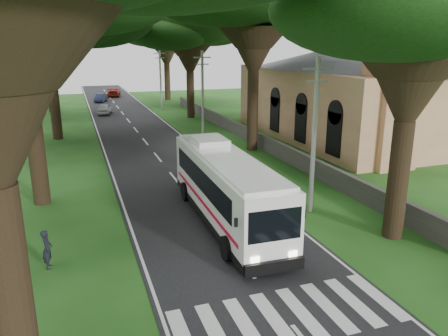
# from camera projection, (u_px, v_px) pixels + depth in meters

# --- Properties ---
(ground) EXTENTS (140.00, 140.00, 0.00)m
(ground) POSITION_uv_depth(u_px,v_px,m) (260.00, 286.00, 16.00)
(ground) COLOR #1D4614
(ground) RESTS_ON ground
(road) EXTENTS (8.00, 120.00, 0.04)m
(road) POSITION_uv_depth(u_px,v_px,m) (147.00, 144.00, 38.72)
(road) COLOR black
(road) RESTS_ON ground
(crosswalk) EXTENTS (8.00, 3.00, 0.01)m
(crosswalk) POSITION_uv_depth(u_px,v_px,m) (285.00, 317.00, 14.18)
(crosswalk) COLOR silver
(crosswalk) RESTS_ON ground
(property_wall) EXTENTS (0.35, 50.00, 1.20)m
(property_wall) POSITION_uv_depth(u_px,v_px,m) (245.00, 133.00, 40.48)
(property_wall) COLOR #383533
(property_wall) RESTS_ON ground
(church) EXTENTS (14.00, 24.00, 11.60)m
(church) POSITION_uv_depth(u_px,v_px,m) (346.00, 85.00, 39.86)
(church) COLOR tan
(church) RESTS_ON ground
(pole_near) EXTENTS (1.60, 0.24, 8.00)m
(pole_near) POSITION_uv_depth(u_px,v_px,m) (314.00, 134.00, 22.04)
(pole_near) COLOR gray
(pole_near) RESTS_ON ground
(pole_mid) EXTENTS (1.60, 0.24, 8.00)m
(pole_mid) POSITION_uv_depth(u_px,v_px,m) (203.00, 93.00, 40.22)
(pole_mid) COLOR gray
(pole_mid) RESTS_ON ground
(pole_far) EXTENTS (1.60, 0.24, 8.00)m
(pole_far) POSITION_uv_depth(u_px,v_px,m) (161.00, 78.00, 58.40)
(pole_far) COLOR gray
(pole_far) RESTS_ON ground
(tree_l_midb) EXTENTS (16.15, 16.15, 14.67)m
(tree_l_midb) POSITION_uv_depth(u_px,v_px,m) (45.00, 13.00, 37.86)
(tree_l_midb) COLOR black
(tree_l_midb) RESTS_ON ground
(tree_l_far) EXTENTS (12.59, 12.59, 14.44)m
(tree_l_far) POSITION_uv_depth(u_px,v_px,m) (43.00, 19.00, 53.80)
(tree_l_far) COLOR black
(tree_l_far) RESTS_ON ground
(tree_r_midb) EXTENTS (13.02, 13.02, 13.67)m
(tree_r_midb) POSITION_uv_depth(u_px,v_px,m) (189.00, 24.00, 49.96)
(tree_r_midb) COLOR black
(tree_r_midb) RESTS_ON ground
(tree_r_far) EXTENTS (13.63, 13.63, 14.22)m
(tree_r_far) POSITION_uv_depth(u_px,v_px,m) (165.00, 26.00, 66.52)
(tree_r_far) COLOR black
(tree_r_far) RESTS_ON ground
(coach_bus) EXTENTS (2.91, 11.63, 3.42)m
(coach_bus) POSITION_uv_depth(u_px,v_px,m) (225.00, 186.00, 21.36)
(coach_bus) COLOR white
(coach_bus) RESTS_ON ground
(distant_car_a) EXTENTS (2.37, 4.13, 1.32)m
(distant_car_a) POSITION_uv_depth(u_px,v_px,m) (105.00, 109.00, 54.99)
(distant_car_a) COLOR #A5A6AA
(distant_car_a) RESTS_ON road
(distant_car_b) EXTENTS (2.34, 3.97, 1.24)m
(distant_car_b) POSITION_uv_depth(u_px,v_px,m) (101.00, 98.00, 66.77)
(distant_car_b) COLOR #222B4F
(distant_car_b) RESTS_ON road
(distant_car_c) EXTENTS (2.78, 5.34, 1.48)m
(distant_car_c) POSITION_uv_depth(u_px,v_px,m) (114.00, 92.00, 73.77)
(distant_car_c) COLOR maroon
(distant_car_c) RESTS_ON road
(pedestrian) EXTENTS (0.40, 0.60, 1.60)m
(pedestrian) POSITION_uv_depth(u_px,v_px,m) (47.00, 249.00, 17.11)
(pedestrian) COLOR black
(pedestrian) RESTS_ON ground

